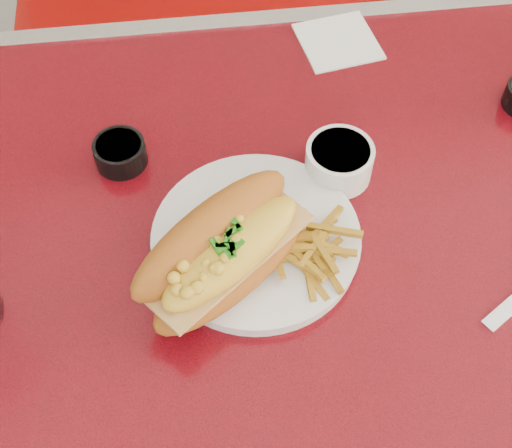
{
  "coord_description": "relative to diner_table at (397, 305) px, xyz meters",
  "views": [
    {
      "loc": [
        -0.24,
        -0.42,
        1.45
      ],
      "look_at": [
        -0.19,
        0.02,
        0.81
      ],
      "focal_mm": 50.0,
      "sensor_mm": 36.0,
      "label": 1
    }
  ],
  "objects": [
    {
      "name": "ground",
      "position": [
        0.0,
        0.0,
        -0.61
      ],
      "size": [
        8.0,
        8.0,
        0.0
      ],
      "primitive_type": "plane",
      "color": "beige",
      "rests_on": "ground"
    },
    {
      "name": "gravy_ramekin",
      "position": [
        -0.08,
        0.1,
        0.19
      ],
      "size": [
        0.1,
        0.1,
        0.05
      ],
      "rotation": [
        0.0,
        0.0,
        -0.24
      ],
      "color": "silver",
      "rests_on": "diner_table"
    },
    {
      "name": "paper_napkin",
      "position": [
        -0.03,
        0.34,
        0.16
      ],
      "size": [
        0.12,
        0.12,
        0.0
      ],
      "primitive_type": "cube",
      "rotation": [
        0.0,
        0.0,
        0.17
      ],
      "color": "white",
      "rests_on": "diner_table"
    },
    {
      "name": "dinner_plate",
      "position": [
        -0.19,
        0.02,
        0.17
      ],
      "size": [
        0.26,
        0.26,
        0.02
      ],
      "rotation": [
        0.0,
        0.0,
        0.12
      ],
      "color": "silver",
      "rests_on": "diner_table"
    },
    {
      "name": "booth_bench_far",
      "position": [
        0.0,
        0.81,
        -0.32
      ],
      "size": [
        1.2,
        0.51,
        0.9
      ],
      "color": "maroon",
      "rests_on": "ground"
    },
    {
      "name": "diner_table",
      "position": [
        0.0,
        0.0,
        0.0
      ],
      "size": [
        1.23,
        0.83,
        0.77
      ],
      "color": "#B60B19",
      "rests_on": "ground"
    },
    {
      "name": "fries_pile",
      "position": [
        -0.14,
        -0.01,
        0.19
      ],
      "size": [
        0.1,
        0.09,
        0.03
      ],
      "primitive_type": null,
      "rotation": [
        0.0,
        0.0,
        -0.03
      ],
      "color": "gold",
      "rests_on": "dinner_plate"
    },
    {
      "name": "fork",
      "position": [
        -0.13,
        0.02,
        0.18
      ],
      "size": [
        0.06,
        0.14,
        0.0
      ],
      "rotation": [
        0.0,
        0.0,
        1.91
      ],
      "color": "silver",
      "rests_on": "dinner_plate"
    },
    {
      "name": "sauce_cup_left",
      "position": [
        -0.34,
        0.16,
        0.18
      ],
      "size": [
        0.08,
        0.08,
        0.03
      ],
      "rotation": [
        0.0,
        0.0,
        -0.36
      ],
      "color": "black",
      "rests_on": "diner_table"
    },
    {
      "name": "mac_hoagie",
      "position": [
        -0.22,
        -0.02,
        0.22
      ],
      "size": [
        0.23,
        0.21,
        0.1
      ],
      "rotation": [
        0.0,
        0.0,
        0.67
      ],
      "color": "#AB5D1B",
      "rests_on": "dinner_plate"
    }
  ]
}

